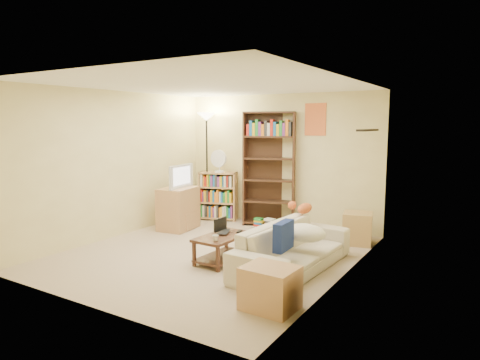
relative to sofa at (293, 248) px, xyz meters
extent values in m
plane|color=#CBAF98|center=(-1.34, 0.03, -0.30)|extent=(4.50, 4.50, 0.00)
cube|color=beige|center=(-1.34, 2.28, 0.95)|extent=(4.00, 0.04, 2.50)
cube|color=beige|center=(-1.34, -2.22, 0.95)|extent=(4.00, 0.04, 2.50)
cube|color=beige|center=(-3.34, 0.03, 0.95)|extent=(0.04, 4.50, 2.50)
cube|color=beige|center=(0.66, 0.03, 0.95)|extent=(0.04, 4.50, 2.50)
cube|color=white|center=(-1.34, 0.03, 2.20)|extent=(4.00, 4.50, 0.04)
cube|color=red|center=(-0.62, 2.27, 1.72)|extent=(0.40, 0.02, 0.58)
cube|color=black|center=(0.58, 1.33, 1.55)|extent=(0.12, 0.80, 0.03)
imported|color=beige|center=(0.00, 0.00, 0.00)|extent=(2.16, 1.06, 0.60)
cube|color=navy|center=(0.07, -0.45, 0.27)|extent=(0.13, 0.40, 0.36)
ellipsoid|color=silver|center=(0.15, 0.04, 0.22)|extent=(0.55, 0.40, 0.24)
ellipsoid|color=#D25E2C|center=(-0.18, 0.80, 0.38)|extent=(0.39, 0.19, 0.15)
sphere|color=#D25E2C|center=(-0.40, 0.82, 0.40)|extent=(0.13, 0.13, 0.13)
cube|color=#48281B|center=(-0.99, -0.23, 0.06)|extent=(0.51, 0.88, 0.04)
cube|color=#48281B|center=(-0.99, -0.23, -0.22)|extent=(0.49, 0.83, 0.03)
cube|color=#48281B|center=(-1.21, -0.60, -0.11)|extent=(0.04, 0.04, 0.38)
cube|color=#48281B|center=(-0.80, -0.61, -0.11)|extent=(0.04, 0.04, 0.38)
cube|color=#48281B|center=(-1.17, 0.16, -0.11)|extent=(0.04, 0.04, 0.38)
cube|color=#48281B|center=(-0.77, 0.14, -0.11)|extent=(0.04, 0.04, 0.38)
imported|color=black|center=(-1.00, -0.08, 0.09)|extent=(0.49, 0.45, 0.03)
cube|color=white|center=(-1.12, -0.08, 0.20)|extent=(0.02, 0.29, 0.19)
imported|color=white|center=(-0.91, -0.51, 0.12)|extent=(0.12, 0.12, 0.08)
cube|color=black|center=(-0.88, 0.05, 0.09)|extent=(0.08, 0.16, 0.02)
cube|color=tan|center=(-2.74, 0.93, 0.09)|extent=(0.60, 0.78, 0.77)
imported|color=black|center=(-2.74, 0.93, 0.69)|extent=(0.77, 0.27, 0.43)
cube|color=#47271B|center=(-1.46, 2.08, 0.78)|extent=(1.03, 0.60, 2.17)
cube|color=tan|center=(-2.56, 1.97, 0.19)|extent=(0.82, 0.54, 0.98)
cylinder|color=white|center=(-2.51, 1.95, 0.69)|extent=(0.20, 0.20, 0.04)
cylinder|color=white|center=(-2.51, 1.95, 0.79)|extent=(0.02, 0.02, 0.20)
cylinder|color=white|center=(-2.51, 1.92, 0.95)|extent=(0.35, 0.06, 0.35)
cylinder|color=black|center=(-2.79, 1.91, -0.28)|extent=(0.32, 0.32, 0.03)
cylinder|color=black|center=(-2.79, 1.91, 0.72)|extent=(0.03, 0.03, 2.04)
cone|color=#FFF2C6|center=(-2.79, 1.91, 1.78)|extent=(0.37, 0.37, 0.16)
cube|color=tan|center=(0.38, 1.68, -0.04)|extent=(0.54, 0.54, 0.51)
cube|color=tan|center=(0.31, -1.25, -0.07)|extent=(0.57, 0.48, 0.46)
cube|color=red|center=(-1.57, 1.89, -0.22)|extent=(0.19, 0.15, 0.16)
cube|color=#1966B2|center=(-1.29, 1.81, -0.20)|extent=(0.19, 0.15, 0.20)
cube|color=gold|center=(-1.01, 1.74, -0.19)|extent=(0.19, 0.15, 0.23)
cube|color=#268C33|center=(-0.72, 1.66, -0.21)|extent=(0.19, 0.15, 0.18)
cube|color=#7F338C|center=(-0.44, 1.58, -0.19)|extent=(0.19, 0.15, 0.21)
camera|label=1|loc=(2.29, -5.10, 1.65)|focal=32.00mm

